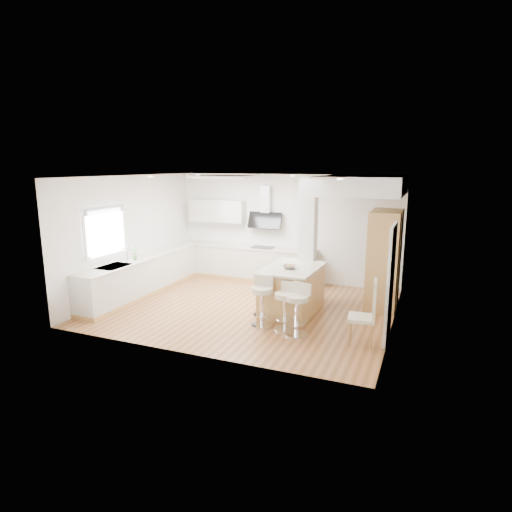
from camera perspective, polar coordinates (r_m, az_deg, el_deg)
The scene contains 18 objects.
ground at distance 9.35m, azimuth -1.15°, elevation -6.87°, with size 6.00×6.00×0.00m, color #A3693C.
ceiling at distance 9.35m, azimuth -1.15°, elevation -6.87°, with size 6.00×5.00×0.02m, color white.
wall_back at distance 11.30m, azimuth 3.88°, elevation 3.72°, with size 6.00×0.04×2.80m, color silver.
wall_left at distance 10.53m, azimuth -16.35°, elevation 2.66°, with size 0.04×5.00×2.80m, color silver.
wall_right at distance 8.29m, azimuth 18.22°, elevation 0.10°, with size 0.04×5.00×2.80m, color silver.
skylight at distance 9.72m, azimuth -4.14°, elevation 10.49°, with size 4.10×2.10×0.06m.
window_left at distance 9.78m, azimuth -19.51°, elevation 3.51°, with size 0.06×1.28×1.07m.
doorway_right at distance 7.80m, azimuth 17.49°, elevation -3.61°, with size 0.05×1.00×2.10m.
counter_left at distance 10.72m, azimuth -14.03°, elevation -2.20°, with size 0.63×4.50×1.35m.
counter_back at distance 11.48m, azimuth -0.94°, elevation 0.31°, with size 3.62×0.63×2.50m.
pillar at distance 9.53m, azimuth 6.91°, elevation 2.11°, with size 0.35×0.35×2.80m.
soffit at distance 9.62m, azimuth 13.94°, elevation 9.14°, with size 1.78×2.20×0.40m.
oven_column at distance 9.58m, azimuth 16.72°, elevation -0.40°, with size 0.63×1.21×2.10m.
peninsula at distance 8.96m, azimuth 4.83°, elevation -4.45°, with size 1.13×1.64×1.05m.
bar_stool_a at distance 8.18m, azimuth 0.83°, elevation -5.64°, with size 0.50×0.50×0.97m.
bar_stool_b at distance 8.03m, azimuth 3.94°, elevation -6.31°, with size 0.50×0.50×0.90m.
bar_stool_c at distance 7.78m, azimuth 5.56°, elevation -6.73°, with size 0.53×0.53×0.95m.
dining_chair at distance 7.55m, azimuth 14.71°, elevation -7.02°, with size 0.49×0.49×1.15m.
Camera 1 is at (3.52, -8.11, 3.03)m, focal length 30.00 mm.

